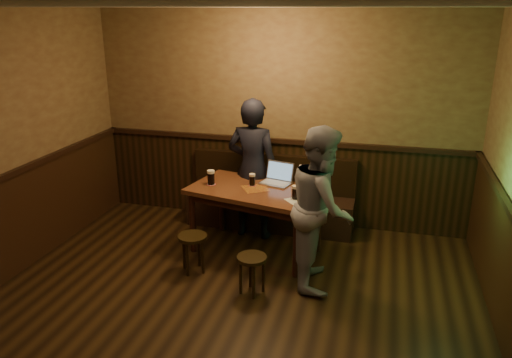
{
  "coord_description": "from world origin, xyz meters",
  "views": [
    {
      "loc": [
        1.35,
        -3.3,
        2.79
      ],
      "look_at": [
        -0.03,
        1.86,
        0.96
      ],
      "focal_mm": 35.0,
      "sensor_mm": 36.0,
      "label": 1
    }
  ],
  "objects_px": {
    "person_grey": "(322,207)",
    "stool_right": "(252,264)",
    "bench": "(271,204)",
    "stool_left": "(193,243)",
    "laptop": "(277,178)",
    "pint_mid": "(252,180)",
    "pint_left": "(211,177)",
    "person_suit": "(253,169)",
    "pub_table": "(255,197)",
    "pint_right": "(295,192)"
  },
  "relations": [
    {
      "from": "pub_table",
      "to": "stool_left",
      "type": "xyz_separation_m",
      "value": [
        -0.54,
        -0.65,
        -0.35
      ]
    },
    {
      "from": "pub_table",
      "to": "stool_right",
      "type": "height_order",
      "value": "pub_table"
    },
    {
      "from": "pint_mid",
      "to": "pint_right",
      "type": "relative_size",
      "value": 0.94
    },
    {
      "from": "pint_left",
      "to": "pint_right",
      "type": "relative_size",
      "value": 1.14
    },
    {
      "from": "stool_right",
      "to": "pint_left",
      "type": "xyz_separation_m",
      "value": [
        -0.75,
        0.92,
        0.56
      ]
    },
    {
      "from": "stool_left",
      "to": "laptop",
      "type": "height_order",
      "value": "laptop"
    },
    {
      "from": "pint_left",
      "to": "laptop",
      "type": "height_order",
      "value": "laptop"
    },
    {
      "from": "laptop",
      "to": "person_suit",
      "type": "height_order",
      "value": "person_suit"
    },
    {
      "from": "bench",
      "to": "stool_left",
      "type": "bearing_deg",
      "value": -110.71
    },
    {
      "from": "stool_right",
      "to": "pint_mid",
      "type": "height_order",
      "value": "pint_mid"
    },
    {
      "from": "pint_left",
      "to": "bench",
      "type": "bearing_deg",
      "value": 55.25
    },
    {
      "from": "pub_table",
      "to": "person_suit",
      "type": "relative_size",
      "value": 0.92
    },
    {
      "from": "stool_right",
      "to": "laptop",
      "type": "relative_size",
      "value": 1.03
    },
    {
      "from": "pub_table",
      "to": "pint_right",
      "type": "xyz_separation_m",
      "value": [
        0.51,
        -0.21,
        0.18
      ]
    },
    {
      "from": "bench",
      "to": "pint_right",
      "type": "relative_size",
      "value": 13.97
    },
    {
      "from": "pint_right",
      "to": "person_grey",
      "type": "xyz_separation_m",
      "value": [
        0.33,
        -0.28,
        -0.03
      ]
    },
    {
      "from": "pint_mid",
      "to": "bench",
      "type": "bearing_deg",
      "value": 84.7
    },
    {
      "from": "stool_left",
      "to": "pint_mid",
      "type": "relative_size",
      "value": 2.94
    },
    {
      "from": "pint_right",
      "to": "person_suit",
      "type": "xyz_separation_m",
      "value": [
        -0.66,
        0.65,
        0.01
      ]
    },
    {
      "from": "pint_left",
      "to": "person_grey",
      "type": "height_order",
      "value": "person_grey"
    },
    {
      "from": "laptop",
      "to": "person_grey",
      "type": "distance_m",
      "value": 0.98
    },
    {
      "from": "stool_left",
      "to": "pint_right",
      "type": "height_order",
      "value": "pint_right"
    },
    {
      "from": "pub_table",
      "to": "pint_mid",
      "type": "height_order",
      "value": "pint_mid"
    },
    {
      "from": "person_suit",
      "to": "pint_right",
      "type": "bearing_deg",
      "value": 139.94
    },
    {
      "from": "pint_left",
      "to": "stool_left",
      "type": "bearing_deg",
      "value": -89.72
    },
    {
      "from": "pub_table",
      "to": "stool_right",
      "type": "relative_size",
      "value": 3.96
    },
    {
      "from": "pint_right",
      "to": "stool_right",
      "type": "bearing_deg",
      "value": -113.17
    },
    {
      "from": "pint_left",
      "to": "person_suit",
      "type": "height_order",
      "value": "person_suit"
    },
    {
      "from": "stool_right",
      "to": "bench",
      "type": "bearing_deg",
      "value": 96.92
    },
    {
      "from": "pub_table",
      "to": "stool_left",
      "type": "relative_size",
      "value": 3.78
    },
    {
      "from": "pub_table",
      "to": "pint_left",
      "type": "relative_size",
      "value": 9.21
    },
    {
      "from": "stool_right",
      "to": "stool_left",
      "type": "bearing_deg",
      "value": 160.39
    },
    {
      "from": "pub_table",
      "to": "person_suit",
      "type": "height_order",
      "value": "person_suit"
    },
    {
      "from": "bench",
      "to": "pint_mid",
      "type": "distance_m",
      "value": 0.9
    },
    {
      "from": "person_suit",
      "to": "pint_left",
      "type": "bearing_deg",
      "value": 52.53
    },
    {
      "from": "pub_table",
      "to": "pint_mid",
      "type": "distance_m",
      "value": 0.21
    },
    {
      "from": "stool_right",
      "to": "pub_table",
      "type": "bearing_deg",
      "value": 102.73
    },
    {
      "from": "bench",
      "to": "pint_right",
      "type": "xyz_separation_m",
      "value": [
        0.51,
        -1.0,
        0.57
      ]
    },
    {
      "from": "stool_left",
      "to": "person_grey",
      "type": "bearing_deg",
      "value": 6.4
    },
    {
      "from": "person_grey",
      "to": "stool_right",
      "type": "bearing_deg",
      "value": 116.15
    },
    {
      "from": "pint_mid",
      "to": "laptop",
      "type": "height_order",
      "value": "laptop"
    },
    {
      "from": "stool_left",
      "to": "pint_left",
      "type": "relative_size",
      "value": 2.44
    },
    {
      "from": "pint_mid",
      "to": "pint_right",
      "type": "xyz_separation_m",
      "value": [
        0.57,
        -0.3,
        0.0
      ]
    },
    {
      "from": "stool_right",
      "to": "person_grey",
      "type": "xyz_separation_m",
      "value": [
        0.63,
        0.42,
        0.52
      ]
    },
    {
      "from": "person_grey",
      "to": "pint_right",
      "type": "bearing_deg",
      "value": 41.91
    },
    {
      "from": "pint_right",
      "to": "pub_table",
      "type": "bearing_deg",
      "value": 157.47
    },
    {
      "from": "stool_left",
      "to": "person_suit",
      "type": "height_order",
      "value": "person_suit"
    },
    {
      "from": "pint_mid",
      "to": "person_grey",
      "type": "bearing_deg",
      "value": -32.91
    },
    {
      "from": "pint_left",
      "to": "pint_mid",
      "type": "bearing_deg",
      "value": 10.64
    },
    {
      "from": "person_grey",
      "to": "bench",
      "type": "bearing_deg",
      "value": 25.59
    }
  ]
}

